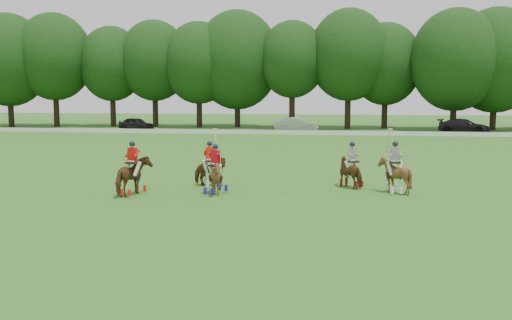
# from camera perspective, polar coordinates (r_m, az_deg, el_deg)

# --- Properties ---
(ground) EXTENTS (180.00, 180.00, 0.00)m
(ground) POSITION_cam_1_polar(r_m,az_deg,el_deg) (22.09, -5.93, -4.83)
(ground) COLOR #2B601B
(ground) RESTS_ON ground
(tree_line) EXTENTS (117.98, 14.32, 14.75)m
(tree_line) POSITION_cam_1_polar(r_m,az_deg,el_deg) (69.31, 3.91, 9.99)
(tree_line) COLOR black
(tree_line) RESTS_ON ground
(boundary_rail) EXTENTS (120.00, 0.10, 0.44)m
(boundary_rail) POSITION_cam_1_polar(r_m,az_deg,el_deg) (59.37, 2.90, 2.78)
(boundary_rail) COLOR white
(boundary_rail) RESTS_ON ground
(car_left) EXTENTS (4.60, 3.03, 1.46)m
(car_left) POSITION_cam_1_polar(r_m,az_deg,el_deg) (67.60, -11.89, 3.57)
(car_left) COLOR black
(car_left) RESTS_ON ground
(car_mid) EXTENTS (4.91, 2.05, 1.58)m
(car_mid) POSITION_cam_1_polar(r_m,az_deg,el_deg) (63.74, 4.04, 3.57)
(car_mid) COLOR #9A9B9F
(car_mid) RESTS_ON ground
(car_right) EXTENTS (5.72, 3.86, 1.54)m
(car_right) POSITION_cam_1_polar(r_m,az_deg,el_deg) (65.04, 20.08, 3.21)
(car_right) COLOR black
(car_right) RESTS_ON ground
(polo_red_a) EXTENTS (1.30, 2.10, 2.35)m
(polo_red_a) POSITION_cam_1_polar(r_m,az_deg,el_deg) (25.12, -12.20, -1.55)
(polo_red_a) COLOR #502D15
(polo_red_a) RESTS_ON ground
(polo_red_b) EXTENTS (1.71, 1.58, 2.69)m
(polo_red_b) POSITION_cam_1_polar(r_m,az_deg,el_deg) (26.93, -4.63, -1.08)
(polo_red_b) COLOR #502D15
(polo_red_b) RESTS_ON ground
(polo_red_c) EXTENTS (1.64, 1.72, 2.21)m
(polo_red_c) POSITION_cam_1_polar(r_m,az_deg,el_deg) (24.81, -4.06, -1.68)
(polo_red_c) COLOR #502D15
(polo_red_c) RESTS_ON ground
(polo_stripe_a) EXTENTS (1.69, 1.76, 2.15)m
(polo_stripe_a) POSITION_cam_1_polar(r_m,az_deg,el_deg) (26.93, 9.54, -1.13)
(polo_stripe_a) COLOR #502D15
(polo_stripe_a) RESTS_ON ground
(polo_stripe_b) EXTENTS (1.41, 1.55, 2.83)m
(polo_stripe_b) POSITION_cam_1_polar(r_m,az_deg,el_deg) (25.87, 13.67, -1.42)
(polo_stripe_b) COLOR #502D15
(polo_stripe_b) RESTS_ON ground
(polo_ball) EXTENTS (0.09, 0.09, 0.09)m
(polo_ball) POSITION_cam_1_polar(r_m,az_deg,el_deg) (23.33, 3.05, -4.06)
(polo_ball) COLOR white
(polo_ball) RESTS_ON ground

